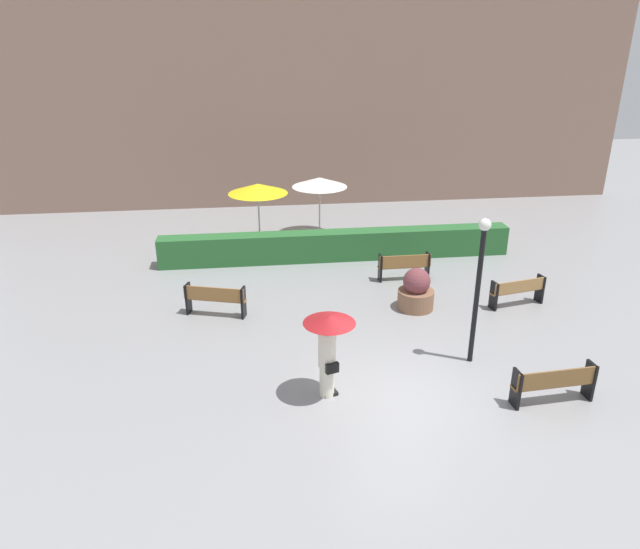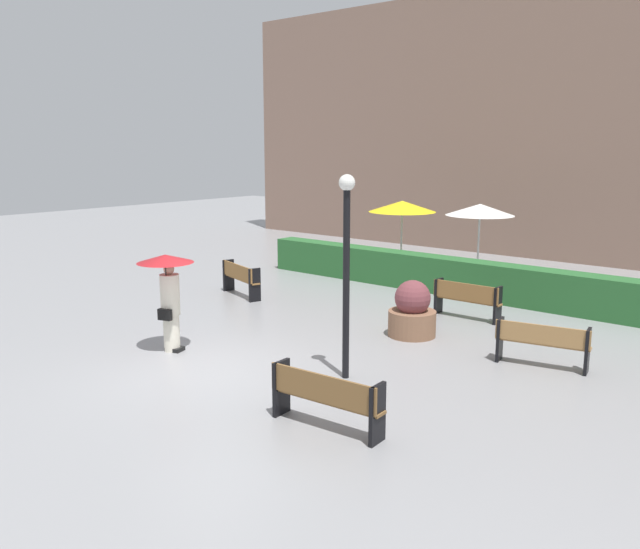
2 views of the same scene
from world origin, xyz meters
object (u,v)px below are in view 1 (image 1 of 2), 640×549
at_px(bench_near_right, 555,382).
at_px(patio_umbrella_white, 320,182).
at_px(bench_far_right, 518,290).
at_px(bench_back_row, 404,265).
at_px(patio_umbrella_yellow, 258,189).
at_px(lamp_post, 479,276).
at_px(pedestrian_with_umbrella, 328,342).
at_px(bench_far_left, 215,298).
at_px(planter_pot, 416,291).

distance_m(bench_near_right, patio_umbrella_white, 12.24).
distance_m(bench_far_right, bench_back_row, 3.55).
bearing_deg(bench_back_row, patio_umbrella_yellow, 138.44).
bearing_deg(patio_umbrella_yellow, lamp_post, -62.03).
xyz_separation_m(pedestrian_with_umbrella, lamp_post, (3.59, 1.06, 0.87)).
xyz_separation_m(bench_back_row, patio_umbrella_white, (-2.11, 4.68, 1.59)).
xyz_separation_m(bench_back_row, lamp_post, (0.33, -5.03, 1.70)).
relative_size(pedestrian_with_umbrella, patio_umbrella_white, 0.86).
xyz_separation_m(bench_back_row, pedestrian_with_umbrella, (-3.26, -6.09, 0.83)).
distance_m(bench_far_left, planter_pot, 5.63).
xyz_separation_m(bench_far_right, bench_back_row, (-2.74, 2.26, 0.01)).
bearing_deg(bench_far_left, bench_back_row, 17.46).
xyz_separation_m(bench_near_right, lamp_post, (-1.11, 1.89, 1.71)).
height_order(planter_pot, lamp_post, lamp_post).
bearing_deg(planter_pot, lamp_post, -80.04).
xyz_separation_m(bench_far_right, pedestrian_with_umbrella, (-6.01, -3.83, 0.84)).
xyz_separation_m(bench_far_left, planter_pot, (5.62, -0.22, -0.01)).
relative_size(bench_far_right, patio_umbrella_white, 0.75).
height_order(bench_far_right, bench_back_row, bench_back_row).
height_order(bench_near_right, patio_umbrella_yellow, patio_umbrella_yellow).
bearing_deg(patio_umbrella_white, pedestrian_with_umbrella, -96.10).
relative_size(bench_back_row, patio_umbrella_yellow, 0.72).
bearing_deg(bench_near_right, pedestrian_with_umbrella, 169.98).
bearing_deg(bench_near_right, planter_pot, 108.53).
bearing_deg(planter_pot, bench_back_row, 84.54).
distance_m(bench_near_right, pedestrian_with_umbrella, 4.84).
bearing_deg(bench_near_right, bench_far_right, 74.31).
xyz_separation_m(planter_pot, lamp_post, (0.52, -2.98, 1.69)).
distance_m(bench_far_left, patio_umbrella_yellow, 6.13).
height_order(bench_back_row, pedestrian_with_umbrella, pedestrian_with_umbrella).
distance_m(bench_back_row, planter_pot, 2.06).
xyz_separation_m(bench_far_left, pedestrian_with_umbrella, (2.56, -4.26, 0.80)).
distance_m(bench_back_row, lamp_post, 5.32).
relative_size(pedestrian_with_umbrella, patio_umbrella_yellow, 0.85).
xyz_separation_m(bench_near_right, pedestrian_with_umbrella, (-4.70, 0.83, 0.84)).
relative_size(bench_far_right, patio_umbrella_yellow, 0.74).
height_order(bench_far_left, planter_pot, planter_pot).
relative_size(planter_pot, patio_umbrella_yellow, 0.53).
bearing_deg(bench_far_left, bench_near_right, -35.04).
relative_size(bench_far_left, patio_umbrella_white, 0.75).
bearing_deg(bench_far_left, pedestrian_with_umbrella, -59.02).
distance_m(lamp_post, patio_umbrella_yellow, 10.14).
xyz_separation_m(bench_far_left, patio_umbrella_yellow, (1.39, 5.76, 1.58)).
xyz_separation_m(bench_back_row, patio_umbrella_yellow, (-4.43, 3.93, 1.61)).
distance_m(bench_near_right, patio_umbrella_yellow, 12.43).
bearing_deg(bench_back_row, bench_far_right, -39.54).
relative_size(planter_pot, patio_umbrella_white, 0.53).
bearing_deg(patio_umbrella_white, bench_near_right, -73.00).
height_order(bench_far_right, pedestrian_with_umbrella, pedestrian_with_umbrella).
bearing_deg(lamp_post, bench_far_right, 48.88).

